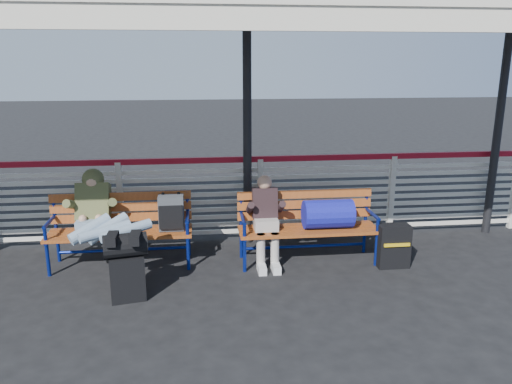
{
  "coord_description": "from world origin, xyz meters",
  "views": [
    {
      "loc": [
        1.12,
        -5.09,
        2.56
      ],
      "look_at": [
        1.83,
        1.0,
        0.95
      ],
      "focal_mm": 35.0,
      "sensor_mm": 36.0,
      "label": 1
    }
  ],
  "objects": [
    {
      "name": "ground",
      "position": [
        0.0,
        0.0,
        0.0
      ],
      "size": [
        60.0,
        60.0,
        0.0
      ],
      "primitive_type": "plane",
      "color": "black",
      "rests_on": "ground"
    },
    {
      "name": "fence",
      "position": [
        0.0,
        1.9,
        0.66
      ],
      "size": [
        12.08,
        0.08,
        1.24
      ],
      "color": "silver",
      "rests_on": "ground"
    },
    {
      "name": "canopy",
      "position": [
        -0.0,
        0.87,
        3.04
      ],
      "size": [
        12.6,
        3.6,
        3.16
      ],
      "color": "silver",
      "rests_on": "ground"
    },
    {
      "name": "luggage_stack",
      "position": [
        0.3,
        0.09,
        0.42
      ],
      "size": [
        0.5,
        0.34,
        0.77
      ],
      "rotation": [
        0.0,
        0.0,
        0.19
      ],
      "color": "black",
      "rests_on": "ground"
    },
    {
      "name": "bench_left",
      "position": [
        0.3,
        1.12,
        0.59
      ],
      "size": [
        1.8,
        0.56,
        0.92
      ],
      "color": "#AF5822",
      "rests_on": "ground"
    },
    {
      "name": "bench_right",
      "position": [
        2.65,
        0.94,
        0.61
      ],
      "size": [
        1.8,
        0.56,
        0.92
      ],
      "color": "#AF5822",
      "rests_on": "ground"
    },
    {
      "name": "traveler_man",
      "position": [
        -0.04,
        0.78,
        0.68
      ],
      "size": [
        0.94,
        1.64,
        0.77
      ],
      "color": "#94AAC8",
      "rests_on": "ground"
    },
    {
      "name": "companion_person",
      "position": [
        1.95,
        0.94,
        0.6
      ],
      "size": [
        0.32,
        0.66,
        1.15
      ],
      "color": "#AEA79E",
      "rests_on": "ground"
    },
    {
      "name": "suitcase_side",
      "position": [
        3.55,
        0.64,
        0.28
      ],
      "size": [
        0.4,
        0.24,
        0.56
      ],
      "rotation": [
        0.0,
        0.0,
        0.0
      ],
      "color": "black",
      "rests_on": "ground"
    }
  ]
}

